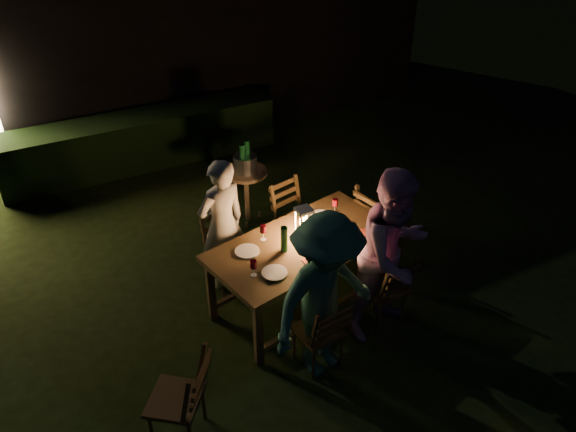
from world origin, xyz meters
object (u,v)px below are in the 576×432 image
person_opp_right (394,254)px  side_table (246,177)px  dining_table (303,247)px  lantern (304,225)px  chair_far_right (295,231)px  bottle_bucket_b (247,158)px  chair_end (380,236)px  chair_near_left (319,342)px  chair_spare (179,411)px  bottle_table (284,239)px  chair_far_left (228,264)px  person_opp_left (325,298)px  bottle_bucket_a (243,162)px  ice_bucket (245,163)px  chair_near_right (383,301)px  person_house_side (222,225)px

person_opp_right → side_table: size_ratio=2.46×
dining_table → lantern: (0.04, 0.06, 0.24)m
chair_far_right → bottle_bucket_b: (-0.19, 0.94, 0.62)m
chair_end → person_opp_right: size_ratio=0.58×
bottle_bucket_b → chair_near_left: bearing=-99.9°
chair_far_right → chair_spare: chair_spare is taller
bottle_table → side_table: bearing=78.3°
chair_far_left → chair_far_right: chair_far_right is taller
chair_far_right → bottle_table: bottle_table is taller
person_opp_left → chair_end: bearing=26.0°
chair_end → lantern: 1.35m
chair_spare → chair_far_left: bearing=3.7°
person_opp_right → bottle_bucket_b: (-0.43, 2.51, -0.01)m
lantern → bottle_bucket_a: 1.67m
bottle_bucket_a → chair_end: bearing=-52.7°
ice_bucket → side_table: bearing=-104.0°
person_opp_left → chair_far_right: bearing=57.8°
person_opp_left → bottle_bucket_a: 2.64m
chair_far_right → chair_near_left: bearing=54.9°
chair_near_right → lantern: (-0.56, 0.72, 0.70)m
person_house_side → ice_bucket: (0.74, 1.06, 0.07)m
dining_table → side_table: dining_table is taller
dining_table → person_opp_left: person_opp_left is taller
person_opp_right → side_table: (-0.48, 2.47, -0.26)m
dining_table → bottle_bucket_a: bottle_bucket_a is taller
lantern → side_table: (0.09, 1.70, -0.32)m
chair_spare → person_opp_right: (2.33, 0.29, 0.62)m
bottle_table → ice_bucket: bearing=78.3°
chair_far_right → person_opp_right: size_ratio=0.52×
chair_far_left → chair_end: 1.84m
chair_far_right → chair_end: (0.82, -0.61, 0.03)m
chair_near_left → bottle_bucket_b: (0.46, 2.65, 0.63)m
chair_near_right → person_opp_right: (0.01, -0.05, 0.64)m
dining_table → bottle_bucket_a: bearing=75.2°
chair_end → chair_spare: 3.18m
chair_end → side_table: (-1.07, 1.51, 0.34)m
person_opp_left → person_opp_right: bearing=0.0°
chair_end → chair_far_left: bearing=-114.0°
chair_near_right → chair_end: bearing=51.3°
person_opp_left → side_table: size_ratio=2.32×
chair_far_left → chair_far_right: bearing=-174.3°
chair_near_right → side_table: bearing=95.5°
person_opp_left → bottle_bucket_b: (0.45, 2.70, 0.04)m
lantern → chair_end: bearing=9.7°
bottle_bucket_a → chair_far_right: bearing=-71.1°
person_house_side → ice_bucket: 1.29m
person_opp_right → chair_near_left: bearing=176.7°
side_table → bottle_bucket_b: bearing=38.7°
chair_far_right → bottle_bucket_a: bearing=-85.2°
dining_table → bottle_bucket_b: size_ratio=6.66×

